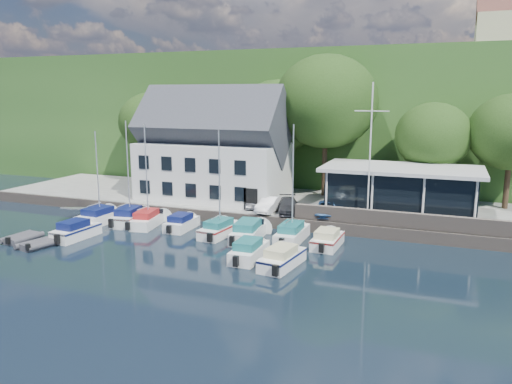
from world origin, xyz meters
TOP-DOWN VIEW (x-y plane):
  - ground at (0.00, 0.00)m, footprint 180.00×180.00m
  - quay at (0.00, 17.50)m, footprint 60.00×13.00m
  - quay_face at (0.00, 11.00)m, footprint 60.00×0.30m
  - hillside at (0.00, 62.00)m, footprint 160.00×75.00m
  - field_patch at (8.00, 70.00)m, footprint 50.00×30.00m
  - harbor_building at (-7.00, 16.50)m, footprint 14.40×8.20m
  - club_pavilion at (11.00, 16.00)m, footprint 13.20×7.20m
  - seawall at (12.00, 11.40)m, footprint 18.00×0.50m
  - gangway at (-16.50, 9.00)m, footprint 1.20×6.00m
  - car_silver at (-1.70, 13.74)m, footprint 2.30×3.72m
  - car_white at (0.21, 12.71)m, footprint 1.52×4.01m
  - car_dgrey at (1.84, 12.94)m, footprint 3.11×4.68m
  - car_blue at (5.30, 13.14)m, footprint 1.83×3.92m
  - flagpole at (8.78, 12.28)m, footprint 2.67×0.20m
  - tree_0 at (-17.85, 22.40)m, footprint 7.62×7.62m
  - tree_2 at (-2.28, 22.11)m, footprint 8.56×8.56m
  - tree_3 at (2.95, 21.52)m, footprint 10.31×10.31m
  - tree_4 at (13.17, 21.34)m, footprint 6.94×6.94m
  - tree_5 at (19.70, 21.60)m, footprint 7.53×7.53m
  - boat_r1_0 at (-13.69, 7.14)m, footprint 2.58×6.52m
  - boat_r1_1 at (-11.01, 7.82)m, footprint 2.90×6.23m
  - boat_r1_2 at (-9.20, 7.88)m, footprint 2.88×6.56m
  - boat_r1_3 at (-5.93, 7.90)m, footprint 1.94×5.27m
  - boat_r1_4 at (-2.11, 7.33)m, footprint 2.54×6.51m
  - boat_r1_5 at (0.45, 7.20)m, footprint 2.70×7.20m
  - boat_r1_6 at (3.73, 7.98)m, footprint 1.89×6.62m
  - boat_r1_7 at (6.63, 7.50)m, footprint 2.05×5.32m
  - boat_r2_0 at (-12.37, 2.54)m, footprint 2.21×5.89m
  - boat_r2_3 at (2.24, 2.79)m, footprint 1.94×5.80m
  - boat_r2_4 at (4.85, 2.16)m, footprint 2.66×6.21m
  - dinghy_0 at (-15.76, 0.38)m, footprint 1.99×3.09m
  - dinghy_1 at (-13.36, -0.39)m, footprint 2.36×3.18m

SIDE VIEW (x-z plane):
  - ground at x=0.00m, z-range 0.00..0.00m
  - gangway at x=-16.50m, z-range -0.70..0.70m
  - dinghy_1 at x=-13.36m, z-range 0.00..0.66m
  - dinghy_0 at x=-15.76m, z-range 0.00..0.69m
  - quay at x=0.00m, z-range 0.00..1.00m
  - quay_face at x=0.00m, z-range 0.00..1.00m
  - boat_r1_3 at x=-5.93m, z-range 0.00..1.34m
  - boat_r1_7 at x=6.63m, z-range 0.00..1.36m
  - boat_r2_4 at x=4.85m, z-range 0.00..1.43m
  - boat_r2_3 at x=2.24m, z-range 0.00..1.44m
  - boat_r2_0 at x=-12.37m, z-range 0.00..1.49m
  - boat_r1_5 at x=0.45m, z-range 0.00..1.54m
  - car_silver at x=-1.70m, z-range 1.00..2.18m
  - seawall at x=12.00m, z-range 1.00..2.20m
  - car_dgrey at x=1.84m, z-range 1.00..2.26m
  - car_blue at x=5.30m, z-range 1.00..2.30m
  - car_white at x=0.21m, z-range 1.00..2.31m
  - club_pavilion at x=11.00m, z-range 1.00..5.10m
  - boat_r1_4 at x=-2.11m, z-range 0.00..8.48m
  - boat_r1_2 at x=-9.20m, z-range 0.00..8.56m
  - boat_r1_0 at x=-13.69m, z-range 0.00..8.98m
  - boat_r1_6 at x=3.73m, z-range 0.00..9.08m
  - boat_r1_1 at x=-11.01m, z-range 0.00..9.44m
  - harbor_building at x=-7.00m, z-range 1.00..9.70m
  - tree_4 at x=13.17m, z-range 1.00..10.49m
  - tree_5 at x=19.70m, z-range 1.00..11.28m
  - tree_0 at x=-17.85m, z-range 1.00..11.42m
  - flagpole at x=8.78m, z-range 1.00..12.11m
  - tree_2 at x=-2.28m, z-range 1.00..12.70m
  - hillside at x=0.00m, z-range 0.00..16.00m
  - tree_3 at x=2.95m, z-range 1.00..15.09m
  - field_patch at x=8.00m, z-range 16.00..16.30m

